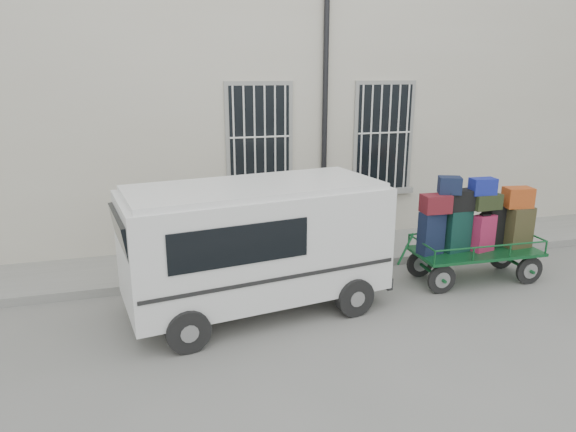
{
  "coord_description": "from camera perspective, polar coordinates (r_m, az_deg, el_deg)",
  "views": [
    {
      "loc": [
        -2.63,
        -7.02,
        3.59
      ],
      "look_at": [
        -0.37,
        1.0,
        1.26
      ],
      "focal_mm": 32.0,
      "sensor_mm": 36.0,
      "label": 1
    }
  ],
  "objects": [
    {
      "name": "ground",
      "position": [
        8.31,
        4.38,
        -9.99
      ],
      "size": [
        80.0,
        80.0,
        0.0
      ],
      "primitive_type": "plane",
      "color": "slate",
      "rests_on": "ground"
    },
    {
      "name": "van",
      "position": [
        7.79,
        -3.67,
        -2.64
      ],
      "size": [
        4.18,
        2.28,
        2.01
      ],
      "rotation": [
        0.0,
        0.0,
        0.15
      ],
      "color": "silver",
      "rests_on": "ground"
    },
    {
      "name": "sidewalk",
      "position": [
        10.21,
        0.15,
        -4.48
      ],
      "size": [
        24.0,
        1.7,
        0.15
      ],
      "primitive_type": "cube",
      "color": "gray",
      "rests_on": "ground"
    },
    {
      "name": "luggage_cart",
      "position": [
        9.52,
        20.08,
        -1.21
      ],
      "size": [
        2.61,
        1.08,
        1.9
      ],
      "rotation": [
        0.0,
        0.0,
        -0.03
      ],
      "color": "black",
      "rests_on": "ground"
    },
    {
      "name": "building",
      "position": [
        12.8,
        -3.99,
        12.98
      ],
      "size": [
        24.0,
        5.15,
        6.0
      ],
      "color": "beige",
      "rests_on": "ground"
    }
  ]
}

